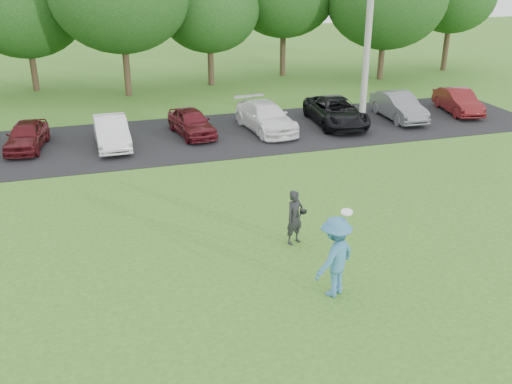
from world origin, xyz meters
TOP-DOWN VIEW (x-y plane):
  - ground at (0.00, 0.00)m, footprint 100.00×100.00m
  - parking_lot at (0.00, 13.00)m, footprint 32.00×6.50m
  - utility_pole at (7.42, 11.85)m, footprint 0.28×0.28m
  - frisbee_player at (0.87, 0.03)m, footprint 1.47×1.29m
  - camera_bystander at (0.86, 2.68)m, footprint 0.67×0.57m
  - parked_cars at (-0.19, 13.05)m, footprint 28.69×4.78m
  - tree_row at (1.51, 22.76)m, footprint 42.39×9.85m

SIDE VIEW (x-z plane):
  - ground at x=0.00m, z-range 0.00..0.00m
  - parking_lot at x=0.00m, z-range 0.00..0.03m
  - parked_cars at x=-0.19m, z-range 0.00..1.24m
  - camera_bystander at x=0.86m, z-range 0.00..1.55m
  - frisbee_player at x=0.87m, z-range -0.09..2.07m
  - utility_pole at x=7.42m, z-range 0.00..9.25m
  - tree_row at x=1.51m, z-range 0.59..9.23m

